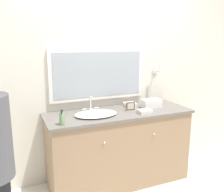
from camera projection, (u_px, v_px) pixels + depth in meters
name	position (u px, v px, depth m)	size (l,w,h in m)	color
wall_back	(108.00, 78.00, 3.20)	(8.00, 0.18, 2.55)	silver
vanity_counter	(119.00, 147.00, 3.07)	(1.75, 0.62, 0.91)	#937556
sink_basin	(96.00, 114.00, 2.83)	(0.49, 0.40, 0.18)	silver
soap_bottle	(62.00, 119.00, 2.50)	(0.05, 0.06, 0.16)	#709966
appliance_box	(151.00, 103.00, 3.15)	(0.24, 0.14, 0.10)	white
picture_frame	(130.00, 106.00, 3.03)	(0.12, 0.01, 0.10)	brown
hand_towel_near_sink	(145.00, 112.00, 2.90)	(0.15, 0.12, 0.04)	silver
hand_towel_far_corner	(130.00, 104.00, 3.22)	(0.14, 0.13, 0.05)	white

